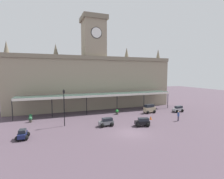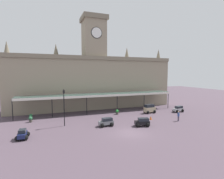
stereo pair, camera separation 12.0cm
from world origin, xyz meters
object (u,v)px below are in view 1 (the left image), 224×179
object	(u,v)px
car_silver_estate	(178,109)
planter_near_kerb	(117,112)
car_beige_van	(150,109)
planter_by_canopy	(30,119)
car_navy_sedan	(23,135)
traffic_cone	(151,118)
planter_forecourt_centre	(31,117)
pedestrian_crossing_forecourt	(178,116)
car_grey_estate	(106,123)
car_black_estate	(142,123)
victorian_lamppost	(64,104)

from	to	relation	value
car_silver_estate	planter_near_kerb	size ratio (longest dim) A/B	2.45
car_beige_van	planter_by_canopy	world-z (taller)	car_beige_van
car_beige_van	car_navy_sedan	xyz separation A→B (m)	(-22.50, -6.75, -0.30)
traffic_cone	planter_forecourt_centre	world-z (taller)	planter_forecourt_centre
traffic_cone	planter_near_kerb	size ratio (longest dim) A/B	0.68
pedestrian_crossing_forecourt	car_grey_estate	bearing A→B (deg)	173.11
car_silver_estate	car_black_estate	size ratio (longest dim) A/B	0.98
car_navy_sedan	victorian_lamppost	distance (m)	7.18
car_navy_sedan	planter_by_canopy	xyz separation A→B (m)	(0.30, 7.78, -0.01)
planter_forecourt_centre	car_navy_sedan	bearing A→B (deg)	-91.08
pedestrian_crossing_forecourt	victorian_lamppost	xyz separation A→B (m)	(-18.39, 3.86, 2.56)
car_black_estate	victorian_lamppost	world-z (taller)	victorian_lamppost
victorian_lamppost	planter_forecourt_centre	xyz separation A→B (m)	(-5.19, 6.09, -2.98)
traffic_cone	planter_near_kerb	distance (m)	7.01
planter_near_kerb	planter_forecourt_centre	distance (m)	15.77
car_silver_estate	planter_by_canopy	bearing A→B (deg)	175.42
car_navy_sedan	pedestrian_crossing_forecourt	size ratio (longest dim) A/B	1.25
planter_by_canopy	car_beige_van	bearing A→B (deg)	-2.64
car_black_estate	planter_forecourt_centre	size ratio (longest dim) A/B	2.50
car_beige_van	planter_forecourt_centre	distance (m)	22.52
victorian_lamppost	planter_by_canopy	xyz separation A→B (m)	(-5.08, 4.07, -2.98)
car_silver_estate	victorian_lamppost	world-z (taller)	victorian_lamppost
traffic_cone	planter_by_canopy	bearing A→B (deg)	164.38
traffic_cone	planter_forecourt_centre	size ratio (longest dim) A/B	0.68
car_grey_estate	planter_by_canopy	xyz separation A→B (m)	(-11.06, 6.43, -0.07)
car_beige_van	planter_by_canopy	bearing A→B (deg)	177.36
traffic_cone	planter_forecourt_centre	xyz separation A→B (m)	(-19.73, 7.51, 0.16)
car_beige_van	car_black_estate	distance (m)	9.47
planter_forecourt_centre	car_beige_van	bearing A→B (deg)	-7.79
car_grey_estate	traffic_cone	xyz separation A→B (m)	(8.55, 0.95, -0.24)
car_grey_estate	planter_by_canopy	world-z (taller)	car_grey_estate
car_beige_van	pedestrian_crossing_forecourt	distance (m)	7.02
planter_by_canopy	planter_forecourt_centre	bearing A→B (deg)	93.23
car_silver_estate	car_beige_van	bearing A→B (deg)	168.58
car_silver_estate	planter_near_kerb	xyz separation A→B (m)	(-12.81, 2.49, -0.07)
car_beige_van	car_navy_sedan	distance (m)	23.49
car_silver_estate	car_navy_sedan	xyz separation A→B (m)	(-28.66, -5.51, -0.06)
car_black_estate	planter_by_canopy	bearing A→B (deg)	152.70
victorian_lamppost	traffic_cone	world-z (taller)	victorian_lamppost
car_beige_van	car_black_estate	size ratio (longest dim) A/B	1.04
planter_near_kerb	planter_forecourt_centre	xyz separation A→B (m)	(-15.67, 1.81, 0.00)
victorian_lamppost	planter_near_kerb	distance (m)	11.70
car_beige_van	victorian_lamppost	world-z (taller)	victorian_lamppost
car_silver_estate	car_grey_estate	bearing A→B (deg)	-166.48
car_beige_van	pedestrian_crossing_forecourt	xyz separation A→B (m)	(1.27, -6.90, 0.10)
victorian_lamppost	pedestrian_crossing_forecourt	bearing A→B (deg)	-11.86
car_beige_van	car_grey_estate	distance (m)	12.38
victorian_lamppost	traffic_cone	bearing A→B (deg)	-5.57
car_silver_estate	planter_forecourt_centre	world-z (taller)	car_silver_estate
car_black_estate	car_navy_sedan	size ratio (longest dim) A/B	1.15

